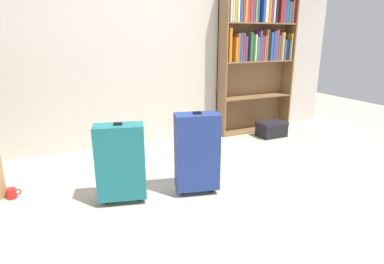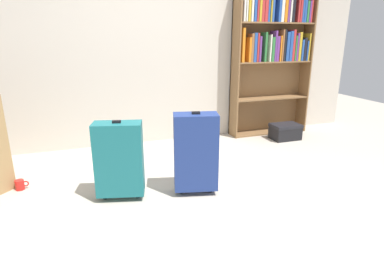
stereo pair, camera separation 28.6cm
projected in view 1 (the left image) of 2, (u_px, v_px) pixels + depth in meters
The scene contains 7 objects.
ground_plane at pixel (222, 199), 2.78m from camera, with size 10.17×10.17×0.00m, color #B2A899.
back_wall at pixel (152, 43), 4.05m from camera, with size 5.81×0.10×2.60m, color beige.
bookshelf at pixel (257, 45), 4.50m from camera, with size 1.17×0.26×2.07m.
mug at pixel (12, 193), 2.79m from camera, with size 0.12×0.08×0.10m.
storage_box at pixel (272, 129), 4.53m from camera, with size 0.39×0.27×0.22m.
suitcase_navy_blue at pixel (197, 152), 2.81m from camera, with size 0.42×0.28×0.77m.
suitcase_teal at pixel (121, 162), 2.65m from camera, with size 0.44×0.29×0.71m.
Camera 1 is at (-1.28, -2.15, 1.38)m, focal length 29.45 mm.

